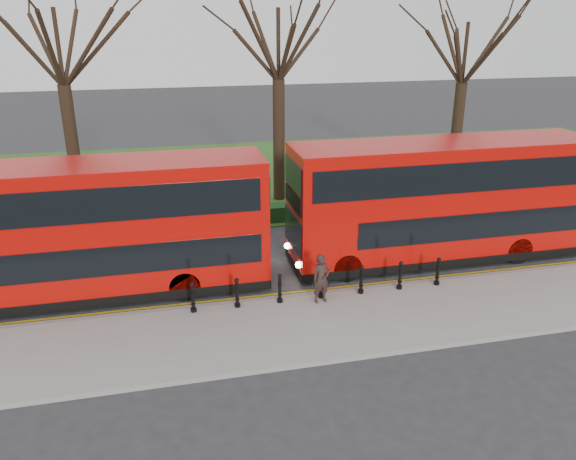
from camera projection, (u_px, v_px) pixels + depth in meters
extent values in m
plane|color=#28282B|center=(284.00, 287.00, 20.36)|extent=(120.00, 120.00, 0.00)
cube|color=gray|center=(305.00, 327.00, 17.61)|extent=(60.00, 4.00, 0.15)
cube|color=slate|center=(290.00, 298.00, 19.43)|extent=(60.00, 0.25, 0.16)
cube|color=#264B19|center=(230.00, 176.00, 33.97)|extent=(60.00, 18.00, 0.06)
cube|color=black|center=(252.00, 215.00, 26.39)|extent=(60.00, 0.90, 0.80)
cube|color=yellow|center=(288.00, 295.00, 19.72)|extent=(60.00, 0.10, 0.01)
cube|color=yellow|center=(287.00, 293.00, 19.91)|extent=(60.00, 0.10, 0.01)
cylinder|color=black|center=(73.00, 152.00, 26.63)|extent=(0.60, 0.60, 6.23)
cylinder|color=black|center=(279.00, 142.00, 28.74)|extent=(0.60, 0.60, 6.23)
cylinder|color=black|center=(456.00, 137.00, 30.93)|extent=(0.60, 0.60, 5.80)
cylinder|color=black|center=(193.00, 298.00, 18.20)|extent=(0.15, 0.15, 1.00)
cylinder|color=black|center=(237.00, 293.00, 18.50)|extent=(0.15, 0.15, 1.00)
cylinder|color=black|center=(280.00, 289.00, 18.81)|extent=(0.15, 0.15, 1.00)
cylinder|color=black|center=(321.00, 284.00, 19.11)|extent=(0.15, 0.15, 1.00)
cylinder|color=black|center=(361.00, 280.00, 19.42)|extent=(0.15, 0.15, 1.00)
cylinder|color=black|center=(400.00, 276.00, 19.72)|extent=(0.15, 0.15, 1.00)
cylinder|color=black|center=(438.00, 272.00, 20.03)|extent=(0.15, 0.15, 1.00)
cube|color=#AF0A05|center=(93.00, 226.00, 19.00)|extent=(11.75, 2.67, 4.33)
cube|color=black|center=(100.00, 285.00, 19.80)|extent=(11.77, 2.69, 0.32)
cube|color=black|center=(119.00, 261.00, 18.24)|extent=(9.40, 0.04, 1.02)
cube|color=black|center=(84.00, 207.00, 17.36)|extent=(11.11, 0.04, 1.12)
cylinder|color=black|center=(185.00, 286.00, 19.26)|extent=(1.07, 0.32, 1.07)
cylinder|color=black|center=(181.00, 258.00, 21.40)|extent=(1.07, 0.32, 1.07)
cube|color=#AF0A05|center=(441.00, 197.00, 21.88)|extent=(11.87, 2.70, 4.37)
cube|color=black|center=(436.00, 250.00, 22.69)|extent=(11.89, 2.72, 0.32)
cube|color=black|center=(477.00, 226.00, 21.11)|extent=(9.49, 0.04, 1.02)
cube|color=black|center=(462.00, 178.00, 20.23)|extent=(11.22, 0.04, 1.13)
cube|color=black|center=(293.00, 200.00, 20.50)|extent=(0.06, 2.37, 0.59)
cylinder|color=black|center=(347.00, 267.00, 20.65)|extent=(1.08, 0.32, 1.08)
cylinder|color=black|center=(328.00, 243.00, 22.80)|extent=(1.08, 0.32, 1.08)
cylinder|color=black|center=(518.00, 250.00, 22.15)|extent=(1.08, 0.32, 1.08)
cylinder|color=black|center=(485.00, 229.00, 24.31)|extent=(1.08, 0.32, 1.08)
imported|color=black|center=(321.00, 279.00, 18.71)|extent=(0.68, 0.50, 1.71)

